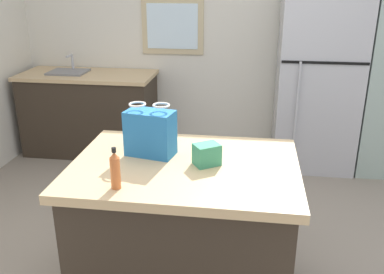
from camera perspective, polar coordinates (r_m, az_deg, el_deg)
back_wall at (r=4.77m, az=5.70°, el=14.53°), size 4.85×0.13×2.77m
kitchen_island at (r=2.65m, az=-0.94°, el=-12.37°), size 1.30×0.95×0.90m
refrigerator at (r=4.49m, az=16.52°, el=7.50°), size 0.80×0.69×1.86m
sink_counter at (r=4.92m, az=-13.54°, el=3.25°), size 1.46×0.65×1.09m
shopping_bag at (r=2.52m, az=-5.63°, el=0.58°), size 0.31×0.21×0.32m
small_box at (r=2.40m, az=2.00°, el=-2.36°), size 0.17×0.17×0.12m
bottle at (r=2.16m, az=-10.27°, el=-4.42°), size 0.05×0.05×0.22m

